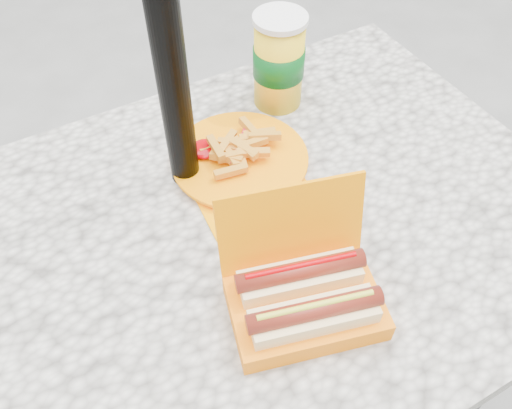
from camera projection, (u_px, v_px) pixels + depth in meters
ground at (238, 405)px, 1.45m from camera, size 60.00×60.00×0.00m
picnic_table at (229, 274)px, 0.97m from camera, size 1.20×0.80×0.75m
hotdog_box at (305, 296)px, 0.77m from camera, size 0.25×0.22×0.17m
fries_plate at (241, 161)px, 0.98m from camera, size 0.25×0.34×0.05m
soda_cup at (279, 61)px, 1.04m from camera, size 0.10×0.10×0.19m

